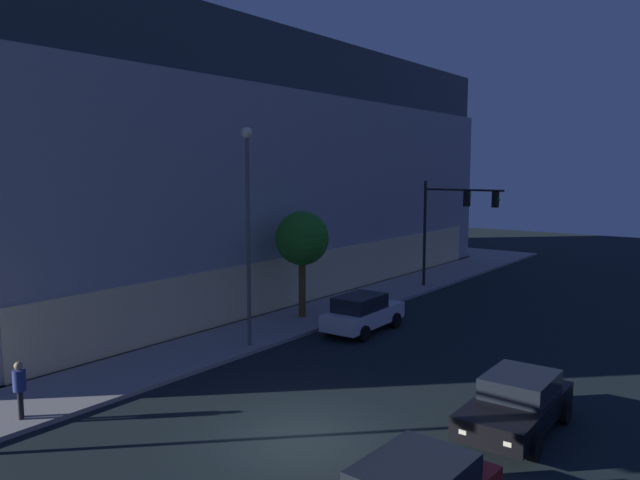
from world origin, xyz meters
TOP-DOWN VIEW (x-y plane):
  - ground_plane at (0.00, 0.00)m, footprint 120.00×120.00m
  - modern_building at (14.77, 20.63)m, footprint 39.97×21.28m
  - traffic_light_far_corner at (21.11, 5.47)m, footprint 0.35×5.01m
  - street_lamp_sidewalk at (5.26, 6.95)m, footprint 0.44×0.44m
  - sidewalk_tree at (10.34, 8.28)m, footprint 2.60×2.60m
  - pedestrian_waiting at (-4.03, 7.12)m, footprint 0.36×0.36m
  - car_black at (4.07, -4.43)m, footprint 4.61×2.20m
  - car_white at (10.22, 4.71)m, footprint 4.60×2.11m

SIDE VIEW (x-z plane):
  - ground_plane at x=0.00m, z-range 0.00..0.00m
  - car_black at x=4.07m, z-range 0.02..1.58m
  - car_white at x=10.22m, z-range 0.03..1.73m
  - pedestrian_waiting at x=-4.03m, z-range 0.30..1.97m
  - sidewalk_tree at x=10.34m, z-range 1.37..6.51m
  - traffic_light_far_corner at x=21.11m, z-range 1.48..7.91m
  - street_lamp_sidewalk at x=5.26m, z-range 1.20..9.98m
  - modern_building at x=14.77m, z-range -0.08..14.40m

